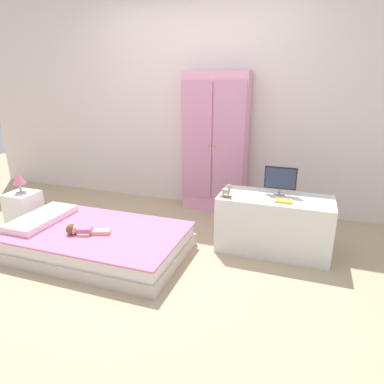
% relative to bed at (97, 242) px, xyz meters
% --- Properties ---
extents(ground_plane, '(10.00, 10.00, 0.02)m').
position_rel_bed_xyz_m(ground_plane, '(0.44, 0.06, -0.13)').
color(ground_plane, tan).
extents(back_wall, '(6.40, 0.05, 2.70)m').
position_rel_bed_xyz_m(back_wall, '(0.44, 1.64, 1.23)').
color(back_wall, silver).
rests_on(back_wall, ground_plane).
extents(bed, '(1.63, 0.96, 0.24)m').
position_rel_bed_xyz_m(bed, '(0.00, 0.00, 0.00)').
color(bed, beige).
rests_on(bed, ground_plane).
extents(pillow, '(0.32, 0.69, 0.06)m').
position_rel_bed_xyz_m(pillow, '(-0.62, 0.00, 0.15)').
color(pillow, white).
rests_on(pillow, bed).
extents(doll, '(0.38, 0.20, 0.10)m').
position_rel_bed_xyz_m(doll, '(-0.08, -0.12, 0.16)').
color(doll, '#D6668E').
rests_on(doll, bed).
extents(nightstand, '(0.29, 0.29, 0.41)m').
position_rel_bed_xyz_m(nightstand, '(-1.06, 0.22, 0.09)').
color(nightstand, white).
rests_on(nightstand, ground_plane).
extents(table_lamp, '(0.13, 0.13, 0.21)m').
position_rel_bed_xyz_m(table_lamp, '(-1.06, 0.22, 0.44)').
color(table_lamp, '#B7B2AD').
rests_on(table_lamp, nightstand).
extents(wardrobe, '(0.77, 0.28, 1.65)m').
position_rel_bed_xyz_m(wardrobe, '(0.72, 1.47, 0.71)').
color(wardrobe, '#E599BC').
rests_on(wardrobe, ground_plane).
extents(tv_stand, '(1.03, 0.47, 0.53)m').
position_rel_bed_xyz_m(tv_stand, '(1.54, 0.61, 0.15)').
color(tv_stand, silver).
rests_on(tv_stand, ground_plane).
extents(tv_monitor, '(0.29, 0.10, 0.27)m').
position_rel_bed_xyz_m(tv_monitor, '(1.56, 0.69, 0.57)').
color(tv_monitor, '#99999E').
rests_on(tv_monitor, tv_stand).
extents(rocking_horse_toy, '(0.11, 0.04, 0.13)m').
position_rel_bed_xyz_m(rocking_horse_toy, '(1.12, 0.46, 0.48)').
color(rocking_horse_toy, '#8E6642').
rests_on(rocking_horse_toy, tv_stand).
extents(book_yellow, '(0.14, 0.10, 0.02)m').
position_rel_bed_xyz_m(book_yellow, '(1.62, 0.51, 0.43)').
color(book_yellow, gold).
rests_on(book_yellow, tv_stand).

